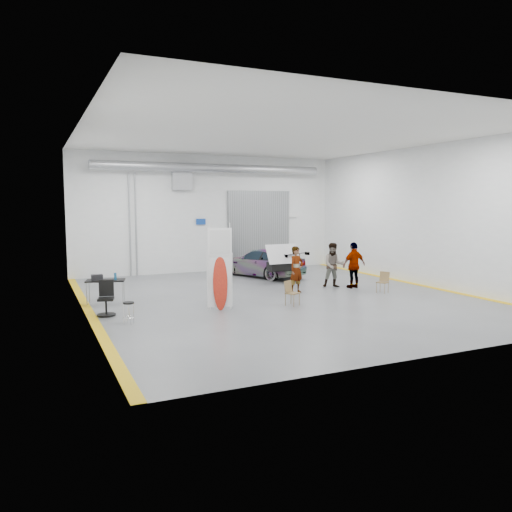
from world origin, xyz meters
name	(u,v)px	position (x,y,z in m)	size (l,w,h in m)	color
ground	(279,297)	(0.00, 0.00, 0.00)	(16.00, 16.00, 0.00)	#5C5E63
room_shell	(260,190)	(0.24, 2.22, 4.08)	(14.02, 16.18, 6.01)	silver
sedan_car	(262,263)	(1.71, 5.22, 0.67)	(1.89, 4.63, 1.34)	silver
person_a	(296,270)	(1.05, 0.58, 0.93)	(0.67, 0.44, 1.86)	#9B7354
person_b	(334,265)	(3.13, 1.08, 0.94)	(0.92, 0.71, 1.89)	#456D7E
person_c	(354,265)	(3.80, 0.57, 0.97)	(1.12, 0.46, 1.94)	#A35D36
surfboard_display	(222,275)	(-2.76, -1.20, 1.18)	(0.81, 0.35, 2.91)	white
folding_chair_near	(292,298)	(-0.28, -1.54, 0.27)	(0.54, 0.58, 0.86)	brown
folding_chair_far	(382,286)	(4.14, -0.86, 0.26)	(0.52, 0.64, 0.84)	brown
shop_stool	(129,313)	(-5.95, -1.94, 0.33)	(0.34, 0.34, 0.66)	black
work_table	(103,280)	(-6.21, 1.57, 0.83)	(1.45, 0.98, 1.08)	#93959C
office_chair	(106,301)	(-6.41, -0.48, 0.48)	(0.59, 0.61, 1.10)	black
trunk_lid	(282,252)	(1.71, 3.15, 1.36)	(1.57, 0.95, 0.04)	silver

